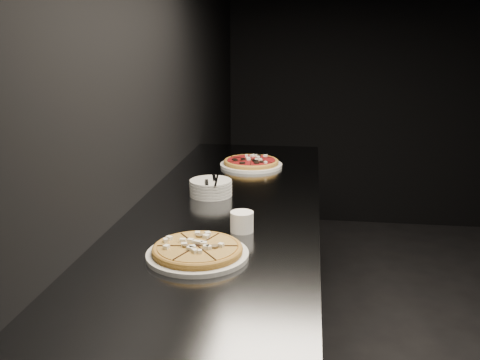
# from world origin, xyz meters

# --- Properties ---
(wall_left) EXTENTS (0.02, 5.00, 2.80)m
(wall_left) POSITION_xyz_m (-2.50, 0.00, 1.40)
(wall_left) COLOR black
(wall_left) RESTS_ON floor
(counter) EXTENTS (0.74, 2.44, 0.92)m
(counter) POSITION_xyz_m (-2.13, 0.00, 0.46)
(counter) COLOR #595A60
(counter) RESTS_ON floor
(pizza_mushroom) EXTENTS (0.32, 0.32, 0.04)m
(pizza_mushroom) POSITION_xyz_m (-2.14, -0.52, 0.94)
(pizza_mushroom) COLOR silver
(pizza_mushroom) RESTS_ON counter
(pizza_tomato) EXTENTS (0.38, 0.38, 0.04)m
(pizza_tomato) POSITION_xyz_m (-2.11, 0.66, 0.94)
(pizza_tomato) COLOR silver
(pizza_tomato) RESTS_ON counter
(plate_stack) EXTENTS (0.18, 0.18, 0.07)m
(plate_stack) POSITION_xyz_m (-2.22, 0.13, 0.95)
(plate_stack) COLOR silver
(plate_stack) RESTS_ON counter
(cutlery) EXTENTS (0.06, 0.19, 0.01)m
(cutlery) POSITION_xyz_m (-2.21, 0.12, 0.99)
(cutlery) COLOR #ACAEB3
(cutlery) RESTS_ON plate_stack
(ramekin) EXTENTS (0.08, 0.08, 0.07)m
(ramekin) POSITION_xyz_m (-2.03, -0.28, 0.96)
(ramekin) COLOR white
(ramekin) RESTS_ON counter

